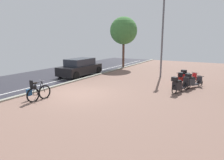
{
  "coord_description": "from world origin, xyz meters",
  "views": [
    {
      "loc": [
        7.14,
        -8.6,
        3.07
      ],
      "look_at": [
        2.11,
        0.17,
        0.99
      ],
      "focal_mm": 32.48,
      "sensor_mm": 36.0,
      "label": 1
    }
  ],
  "objects": [
    {
      "name": "lamp_post",
      "position": [
        2.51,
        7.38,
        3.39
      ],
      "size": [
        0.2,
        0.52,
        6.14
      ],
      "color": "slate",
      "rests_on": "ground"
    },
    {
      "name": "bicycle_foreground",
      "position": [
        -1.02,
        -1.92,
        0.4
      ],
      "size": [
        0.71,
        1.44,
        1.12
      ],
      "color": "black",
      "rests_on": "ground"
    },
    {
      "name": "parked_car_near",
      "position": [
        -3.54,
        4.64,
        0.68
      ],
      "size": [
        1.82,
        4.1,
        1.43
      ],
      "color": "black",
      "rests_on": "ground"
    },
    {
      "name": "scooter_far",
      "position": [
        5.33,
        4.74,
        0.43
      ],
      "size": [
        1.0,
        1.48,
        0.96
      ],
      "color": "black",
      "rests_on": "ground"
    },
    {
      "name": "ground",
      "position": [
        1.43,
        0.0,
        -0.02
      ],
      "size": [
        21.0,
        40.0,
        0.13
      ],
      "color": "#2B2932"
    },
    {
      "name": "scooter_extra",
      "position": [
        4.84,
        5.89,
        0.45
      ],
      "size": [
        1.01,
        1.5,
        1.01
      ],
      "color": "black",
      "rests_on": "ground"
    },
    {
      "name": "street_tree",
      "position": [
        -2.46,
        10.54,
        3.84
      ],
      "size": [
        2.8,
        2.8,
        5.25
      ],
      "color": "brown",
      "rests_on": "ground"
    },
    {
      "name": "scooter_mid",
      "position": [
        4.84,
        3.15,
        0.45
      ],
      "size": [
        0.84,
        1.8,
        1.0
      ],
      "color": "black",
      "rests_on": "ground"
    },
    {
      "name": "scooter_near",
      "position": [
        4.56,
        4.8,
        0.45
      ],
      "size": [
        0.68,
        1.74,
        1.0
      ],
      "color": "black",
      "rests_on": "ground"
    }
  ]
}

